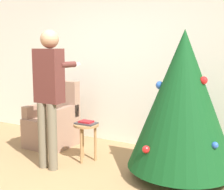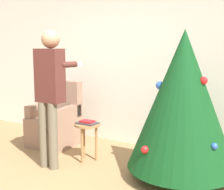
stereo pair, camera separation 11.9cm
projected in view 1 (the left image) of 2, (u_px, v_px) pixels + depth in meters
The scene contains 7 objects.
wall_back at pixel (125, 62), 5.07m from camera, with size 8.00×0.06×2.70m.
christmas_tree at pixel (183, 100), 3.70m from camera, with size 1.30×1.30×1.80m.
armchair at pixel (53, 124), 5.06m from camera, with size 0.66×0.68×1.04m.
person_standing at pixel (49, 87), 4.01m from camera, with size 0.39×0.57×1.81m.
side_stool at pixel (86, 131), 4.34m from camera, with size 0.35×0.35×0.53m.
laptop at pixel (86, 123), 4.33m from camera, with size 0.28×0.20×0.02m.
book at pixel (86, 122), 4.32m from camera, with size 0.18×0.14×0.02m.
Camera 1 is at (2.33, -2.30, 1.58)m, focal length 50.00 mm.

